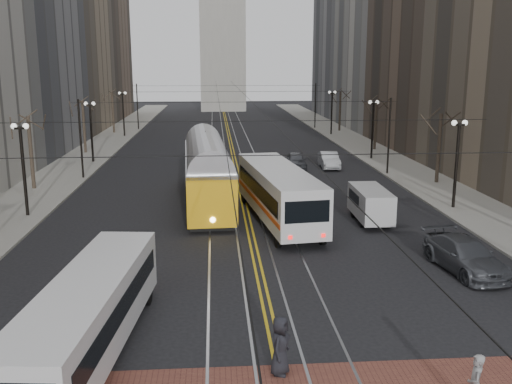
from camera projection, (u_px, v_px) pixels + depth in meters
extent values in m
plane|color=black|center=(276.00, 350.00, 19.16)|extent=(260.00, 260.00, 0.00)
cube|color=gray|center=(94.00, 151.00, 61.84)|extent=(5.00, 140.00, 0.15)
cube|color=gray|center=(366.00, 149.00, 63.99)|extent=(5.00, 140.00, 0.15)
cube|color=gray|center=(232.00, 151.00, 62.93)|extent=(4.80, 130.00, 0.02)
cube|color=gold|center=(232.00, 151.00, 62.93)|extent=(0.42, 130.00, 0.01)
cube|color=brown|center=(73.00, 0.00, 96.59)|extent=(16.00, 20.00, 40.00)
cube|color=slate|center=(368.00, 2.00, 100.24)|extent=(16.00, 20.00, 40.00)
cylinder|color=black|center=(24.00, 173.00, 35.07)|extent=(0.20, 0.20, 5.60)
cylinder|color=black|center=(91.00, 134.00, 54.53)|extent=(0.20, 0.20, 5.60)
cylinder|color=black|center=(123.00, 116.00, 73.98)|extent=(0.20, 0.20, 5.60)
cylinder|color=black|center=(456.00, 168.00, 37.03)|extent=(0.20, 0.20, 5.60)
cylinder|color=black|center=(372.00, 132.00, 56.49)|extent=(0.20, 0.20, 5.60)
cylinder|color=black|center=(332.00, 114.00, 75.94)|extent=(0.20, 0.20, 5.60)
cylinder|color=#382D23|center=(31.00, 154.00, 42.71)|extent=(0.28, 0.28, 5.60)
cylinder|color=#382D23|center=(84.00, 127.00, 60.22)|extent=(0.28, 0.28, 5.60)
cylinder|color=#382D23|center=(113.00, 113.00, 77.73)|extent=(0.28, 0.28, 5.60)
cylinder|color=#382D23|center=(439.00, 149.00, 44.96)|extent=(0.28, 0.28, 5.60)
cylinder|color=#382D23|center=(375.00, 125.00, 62.47)|extent=(0.28, 0.28, 5.60)
cylinder|color=#382D23|center=(340.00, 112.00, 79.98)|extent=(0.28, 0.28, 5.60)
cylinder|color=black|center=(218.00, 96.00, 61.50)|extent=(0.03, 120.00, 0.03)
cylinder|color=black|center=(246.00, 96.00, 61.72)|extent=(0.03, 120.00, 0.03)
cylinder|color=black|center=(81.00, 140.00, 46.69)|extent=(0.16, 0.16, 6.60)
cylinder|color=black|center=(137.00, 107.00, 81.71)|extent=(0.16, 0.16, 6.60)
cylinder|color=black|center=(389.00, 137.00, 48.54)|extent=(0.16, 0.16, 6.60)
cylinder|color=black|center=(315.00, 106.00, 83.56)|extent=(0.16, 0.16, 6.60)
cube|color=silver|center=(90.00, 318.00, 18.46)|extent=(3.27, 10.82, 2.66)
cube|color=yellow|center=(207.00, 177.00, 38.98)|extent=(3.60, 15.48, 3.62)
cube|color=silver|center=(278.00, 195.00, 34.52)|extent=(4.23, 12.71, 3.25)
cube|color=silver|center=(370.00, 206.00, 34.36)|extent=(1.87, 4.69, 2.06)
imported|color=#43454B|center=(296.00, 160.00, 52.29)|extent=(1.87, 4.29, 1.44)
imported|color=#B9BCC2|center=(329.00, 160.00, 52.43)|extent=(1.74, 4.52, 1.47)
imported|color=#46494F|center=(465.00, 255.00, 26.31)|extent=(2.78, 5.44, 1.51)
imported|color=black|center=(280.00, 345.00, 17.48)|extent=(0.93, 1.09, 1.89)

